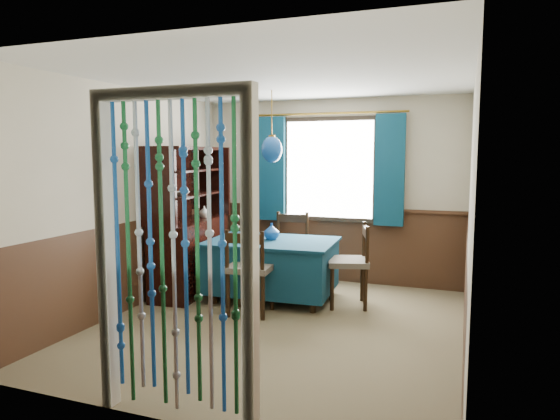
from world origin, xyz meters
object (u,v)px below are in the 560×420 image
at_px(chair_far, 291,247).
at_px(pendant_lamp, 272,149).
at_px(vase_sideboard, 204,211).
at_px(chair_left, 206,257).
at_px(chair_near, 250,269).
at_px(sideboard, 190,242).
at_px(bowl_shelf, 182,193).
at_px(dining_table, 272,265).
at_px(vase_table, 271,232).
at_px(chair_right, 351,263).

height_order(chair_far, pendant_lamp, pendant_lamp).
bearing_deg(vase_sideboard, chair_left, -58.65).
distance_m(chair_near, chair_left, 1.01).
distance_m(sideboard, bowl_shelf, 0.71).
bearing_deg(bowl_shelf, dining_table, 15.16).
bearing_deg(sideboard, chair_far, 28.30).
xyz_separation_m(chair_far, bowl_shelf, (-1.05, -1.01, 0.77)).
height_order(chair_left, pendant_lamp, pendant_lamp).
height_order(chair_near, bowl_shelf, bowl_shelf).
xyz_separation_m(chair_near, vase_table, (-0.01, 0.67, 0.31)).
relative_size(dining_table, pendant_lamp, 1.87).
height_order(pendant_lamp, vase_table, pendant_lamp).
bearing_deg(bowl_shelf, vase_sideboard, 90.00).
bearing_deg(pendant_lamp, chair_right, 4.52).
relative_size(chair_right, vase_sideboard, 5.71).
height_order(dining_table, vase_sideboard, vase_sideboard).
xyz_separation_m(chair_right, vase_sideboard, (-2.01, 0.18, 0.50)).
relative_size(chair_far, chair_left, 1.10).
distance_m(chair_far, chair_left, 1.16).
bearing_deg(vase_sideboard, chair_right, -5.22).
bearing_deg(chair_left, dining_table, 97.03).
distance_m(chair_left, vase_sideboard, 0.67).
bearing_deg(vase_sideboard, sideboard, -101.98).
bearing_deg(vase_sideboard, pendant_lamp, -13.67).
height_order(dining_table, chair_right, chair_right).
bearing_deg(chair_near, pendant_lamp, 83.00).
height_order(pendant_lamp, vase_sideboard, pendant_lamp).
bearing_deg(bowl_shelf, chair_far, 44.03).
relative_size(sideboard, vase_table, 10.09).
xyz_separation_m(chair_right, sideboard, (-2.07, -0.10, 0.12)).
xyz_separation_m(chair_near, vase_sideboard, (-1.05, 0.89, 0.50)).
bearing_deg(chair_right, sideboard, 76.35).
xyz_separation_m(chair_near, bowl_shelf, (-1.05, 0.34, 0.78)).
relative_size(dining_table, sideboard, 0.85).
bearing_deg(chair_near, chair_left, 141.42).
distance_m(chair_right, vase_sideboard, 2.08).
xyz_separation_m(dining_table, chair_far, (-0.02, 0.72, 0.09)).
relative_size(chair_far, sideboard, 0.53).
xyz_separation_m(pendant_lamp, vase_sideboard, (-1.06, 0.26, -0.81)).
xyz_separation_m(chair_near, sideboard, (-1.11, 0.60, 0.13)).
height_order(chair_left, chair_right, chair_right).
relative_size(vase_table, bowl_shelf, 0.93).
bearing_deg(chair_left, sideboard, -98.81).
xyz_separation_m(chair_far, vase_sideboard, (-1.05, -0.47, 0.50)).
xyz_separation_m(chair_left, pendant_lamp, (0.86, 0.08, 1.35)).
distance_m(chair_far, vase_sideboard, 1.25).
bearing_deg(bowl_shelf, pendant_lamp, 15.16).
bearing_deg(chair_far, pendant_lamp, 80.61).
distance_m(vase_table, bowl_shelf, 1.19).
bearing_deg(bowl_shelf, sideboard, 102.89).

